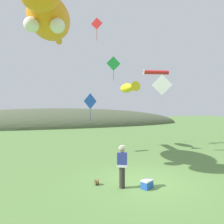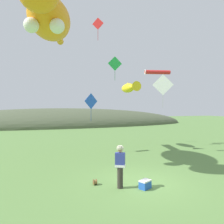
{
  "view_description": "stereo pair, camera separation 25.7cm",
  "coord_description": "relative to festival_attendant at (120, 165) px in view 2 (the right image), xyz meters",
  "views": [
    {
      "loc": [
        -4.64,
        -8.56,
        3.38
      ],
      "look_at": [
        0.0,
        4.0,
        3.08
      ],
      "focal_mm": 35.0,
      "sensor_mm": 36.0,
      "label": 1
    },
    {
      "loc": [
        -4.4,
        -8.65,
        3.38
      ],
      "look_at": [
        0.0,
        4.0,
        3.08
      ],
      "focal_mm": 35.0,
      "sensor_mm": 36.0,
      "label": 2
    }
  ],
  "objects": [
    {
      "name": "kite_fish_windsock",
      "position": [
        4.06,
        8.28,
        4.05
      ],
      "size": [
        0.88,
        2.91,
        0.89
      ],
      "color": "yellow"
    },
    {
      "name": "festival_attendant",
      "position": [
        0.0,
        0.0,
        0.0
      ],
      "size": [
        0.49,
        0.43,
        1.77
      ],
      "color": "#332D28",
      "rests_on": "ground"
    },
    {
      "name": "kite_diamond_green",
      "position": [
        3.61,
        10.57,
        6.42
      ],
      "size": [
        1.33,
        0.18,
        2.24
      ],
      "color": "green"
    },
    {
      "name": "distant_hill_ridge",
      "position": [
        1.12,
        33.26,
        -0.95
      ],
      "size": [
        50.76,
        15.84,
        6.32
      ],
      "color": "#4C563D",
      "rests_on": "ground"
    },
    {
      "name": "kite_diamond_white",
      "position": [
        5.56,
        5.58,
        4.06
      ],
      "size": [
        1.35,
        0.77,
        2.44
      ],
      "color": "white"
    },
    {
      "name": "ground_plane",
      "position": [
        1.12,
        0.24,
        -0.95
      ],
      "size": [
        120.0,
        120.0,
        0.0
      ],
      "primitive_type": "plane",
      "color": "#5B8442"
    },
    {
      "name": "kite_giant_cat",
      "position": [
        -2.61,
        4.91,
        7.74
      ],
      "size": [
        3.48,
        8.56,
        2.64
      ],
      "color": "orange"
    },
    {
      "name": "kite_tube_streamer",
      "position": [
        6.89,
        8.63,
        5.53
      ],
      "size": [
        2.33,
        0.91,
        0.44
      ],
      "color": "red"
    },
    {
      "name": "kite_diamond_blue",
      "position": [
        0.57,
        7.4,
        2.85
      ],
      "size": [
        1.1,
        0.5,
        2.09
      ],
      "color": "blue"
    },
    {
      "name": "picnic_cooler",
      "position": [
        0.96,
        -0.4,
        -0.77
      ],
      "size": [
        0.58,
        0.51,
        0.36
      ],
      "color": "blue",
      "rests_on": "ground"
    },
    {
      "name": "kite_diamond_red",
      "position": [
        1.61,
        9.22,
        9.33
      ],
      "size": [
        0.84,
        0.56,
        1.9
      ],
      "color": "red"
    },
    {
      "name": "kite_spool",
      "position": [
        -0.89,
        0.72,
        -0.83
      ],
      "size": [
        0.15,
        0.24,
        0.24
      ],
      "color": "olive",
      "rests_on": "ground"
    }
  ]
}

